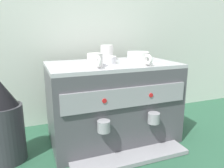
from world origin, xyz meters
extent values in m
plane|color=#28563D|center=(0.00, 0.00, 0.00)|extent=(4.00, 4.00, 0.00)
cube|color=silver|center=(0.00, 0.33, 0.52)|extent=(2.80, 0.03, 1.03)
cube|color=#4C4C51|center=(0.00, 0.00, 0.20)|extent=(0.65, 0.38, 0.40)
cube|color=#B7B7BC|center=(0.00, 0.00, 0.41)|extent=(0.65, 0.38, 0.02)
cube|color=#939399|center=(0.00, -0.20, 0.29)|extent=(0.60, 0.01, 0.09)
cylinder|color=red|center=(-0.11, -0.20, 0.29)|extent=(0.02, 0.01, 0.02)
cylinder|color=red|center=(0.11, -0.20, 0.29)|extent=(0.02, 0.01, 0.02)
cube|color=#939399|center=(0.00, -0.24, 0.01)|extent=(0.55, 0.12, 0.02)
cylinder|color=#939399|center=(-0.12, -0.22, 0.18)|extent=(0.06, 0.06, 0.05)
cylinder|color=#939399|center=(0.12, -0.22, 0.18)|extent=(0.06, 0.06, 0.05)
cylinder|color=white|center=(0.11, -0.11, 0.45)|extent=(0.08, 0.08, 0.06)
torus|color=white|center=(0.12, -0.16, 0.45)|extent=(0.03, 0.05, 0.05)
cylinder|color=white|center=(0.01, 0.11, 0.46)|extent=(0.07, 0.07, 0.08)
torus|color=white|center=(0.02, 0.16, 0.46)|extent=(0.02, 0.06, 0.06)
cylinder|color=white|center=(-0.12, -0.10, 0.45)|extent=(0.07, 0.07, 0.06)
torus|color=white|center=(-0.12, -0.14, 0.45)|extent=(0.01, 0.05, 0.05)
cylinder|color=white|center=(0.20, 0.09, 0.44)|extent=(0.12, 0.12, 0.04)
cylinder|color=white|center=(0.20, 0.09, 0.42)|extent=(0.07, 0.07, 0.01)
cylinder|color=white|center=(-0.03, -0.01, 0.43)|extent=(0.09, 0.09, 0.04)
cylinder|color=white|center=(-0.03, -0.01, 0.42)|extent=(0.05, 0.05, 0.01)
cylinder|color=#333338|center=(-0.52, -0.03, 0.13)|extent=(0.16, 0.16, 0.26)
cone|color=black|center=(-0.52, -0.03, 0.32)|extent=(0.14, 0.14, 0.11)
cylinder|color=#B7B7BC|center=(0.44, 0.02, 0.08)|extent=(0.09, 0.09, 0.15)
camera|label=1|loc=(-0.40, -1.03, 0.58)|focal=34.95mm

